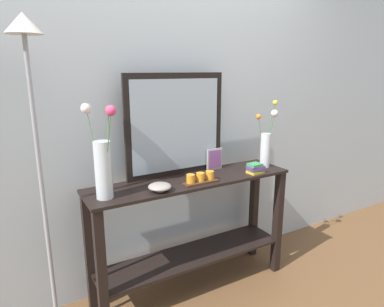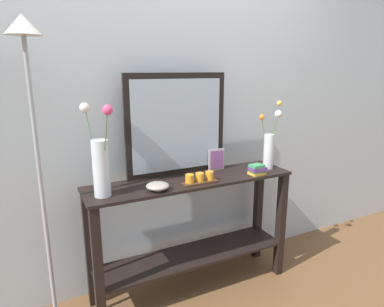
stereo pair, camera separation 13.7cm
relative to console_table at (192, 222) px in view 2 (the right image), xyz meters
name	(u,v)px [view 2 (the right image)]	position (x,y,z in m)	size (l,w,h in m)	color
ground_plane	(192,288)	(0.00, 0.00, -0.53)	(7.00, 6.00, 0.02)	brown
wall_back	(174,101)	(0.00, 0.30, 0.83)	(6.40, 0.08, 2.70)	#B2BCC1
console_table	(192,222)	(0.00, 0.00, 0.00)	(1.45, 0.36, 0.85)	black
mirror_leaning	(177,125)	(-0.04, 0.15, 0.67)	(0.74, 0.03, 0.71)	black
tall_vase_left	(101,161)	(-0.61, -0.04, 0.54)	(0.18, 0.22, 0.55)	silver
vase_right	(270,145)	(0.64, -0.02, 0.50)	(0.18, 0.11, 0.50)	silver
candle_tray	(200,179)	(0.01, -0.09, 0.35)	(0.24, 0.09, 0.07)	#472D1C
picture_frame_small	(216,159)	(0.26, 0.11, 0.40)	(0.13, 0.01, 0.16)	#B7B2AD
decorative_bowl	(158,186)	(-0.29, -0.11, 0.35)	(0.14, 0.14, 0.05)	#9E9389
book_stack	(257,170)	(0.47, -0.11, 0.35)	(0.13, 0.10, 0.07)	gold
floor_lamp	(35,133)	(-0.94, 0.00, 0.72)	(0.24, 0.24, 1.84)	#9E9EA3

